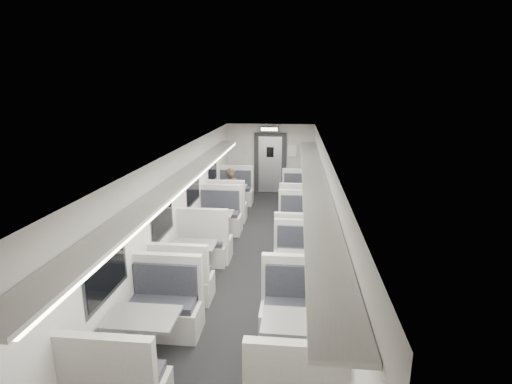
% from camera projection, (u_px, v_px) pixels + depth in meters
% --- Properties ---
extents(room, '(3.24, 12.24, 2.64)m').
position_uv_depth(room, '(250.00, 210.00, 8.12)').
color(room, black).
rests_on(room, ground).
extents(booth_left_a, '(1.11, 2.24, 1.20)m').
position_uv_depth(booth_left_a, '(231.00, 198.00, 11.88)').
color(booth_left_a, beige).
rests_on(booth_left_a, room).
extents(booth_left_b, '(1.12, 2.27, 1.21)m').
position_uv_depth(booth_left_b, '(213.00, 228.00, 9.36)').
color(booth_left_b, beige).
rests_on(booth_left_b, room).
extents(booth_left_c, '(1.02, 2.07, 1.11)m').
position_uv_depth(booth_left_c, '(194.00, 261.00, 7.69)').
color(booth_left_c, beige).
rests_on(booth_left_c, room).
extents(booth_left_d, '(1.10, 2.22, 1.19)m').
position_uv_depth(booth_left_d, '(144.00, 342.00, 5.21)').
color(booth_left_d, beige).
rests_on(booth_left_d, room).
extents(booth_right_a, '(1.04, 2.12, 1.13)m').
position_uv_depth(booth_right_a, '(298.00, 201.00, 11.73)').
color(booth_right_a, beige).
rests_on(booth_right_a, room).
extents(booth_right_b, '(1.02, 2.07, 1.11)m').
position_uv_depth(booth_right_b, '(298.00, 231.00, 9.30)').
color(booth_right_b, beige).
rests_on(booth_right_b, room).
extents(booth_right_c, '(0.97, 1.97, 1.05)m').
position_uv_depth(booth_right_c, '(298.00, 272.00, 7.28)').
color(booth_right_c, beige).
rests_on(booth_right_c, room).
extents(booth_right_d, '(1.12, 2.27, 1.21)m').
position_uv_depth(booth_right_d, '(298.00, 347.00, 5.09)').
color(booth_right_d, beige).
rests_on(booth_right_d, room).
extents(passenger, '(0.58, 0.44, 1.44)m').
position_uv_depth(passenger, '(232.00, 194.00, 11.19)').
color(passenger, black).
rests_on(passenger, room).
extents(window_a, '(0.02, 1.18, 0.84)m').
position_uv_depth(window_a, '(213.00, 168.00, 11.50)').
color(window_a, black).
rests_on(window_a, room).
extents(window_b, '(0.02, 1.18, 0.84)m').
position_uv_depth(window_b, '(193.00, 187.00, 9.38)').
color(window_b, black).
rests_on(window_b, room).
extents(window_c, '(0.02, 1.18, 0.84)m').
position_uv_depth(window_c, '(163.00, 216.00, 7.27)').
color(window_c, black).
rests_on(window_c, room).
extents(window_d, '(0.02, 1.18, 0.84)m').
position_uv_depth(window_d, '(107.00, 268.00, 5.15)').
color(window_d, black).
rests_on(window_d, room).
extents(luggage_rack_left, '(0.46, 10.40, 0.09)m').
position_uv_depth(luggage_rack_left, '(185.00, 177.00, 7.77)').
color(luggage_rack_left, beige).
rests_on(luggage_rack_left, room).
extents(luggage_rack_right, '(0.46, 10.40, 0.09)m').
position_uv_depth(luggage_rack_right, '(313.00, 180.00, 7.52)').
color(luggage_rack_right, beige).
rests_on(luggage_rack_right, room).
extents(vestibule_door, '(1.10, 0.13, 2.10)m').
position_uv_depth(vestibule_door, '(270.00, 164.00, 13.87)').
color(vestibule_door, black).
rests_on(vestibule_door, room).
extents(exit_sign, '(0.62, 0.12, 0.16)m').
position_uv_depth(exit_sign, '(269.00, 129.00, 13.08)').
color(exit_sign, black).
rests_on(exit_sign, room).
extents(wall_notice, '(0.32, 0.02, 0.40)m').
position_uv_depth(wall_notice, '(292.00, 151.00, 13.66)').
color(wall_notice, silver).
rests_on(wall_notice, room).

